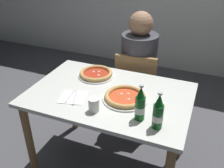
# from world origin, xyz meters

# --- Properties ---
(ground_plane) EXTENTS (8.00, 8.00, 0.00)m
(ground_plane) POSITION_xyz_m (0.00, 0.00, 0.00)
(ground_plane) COLOR #4C4C51
(dining_table_main) EXTENTS (1.20, 0.80, 0.75)m
(dining_table_main) POSITION_xyz_m (0.00, 0.00, 0.64)
(dining_table_main) COLOR silver
(dining_table_main) RESTS_ON ground_plane
(chair_behind_table) EXTENTS (0.44, 0.44, 0.85)m
(chair_behind_table) POSITION_xyz_m (0.04, 0.61, 0.48)
(chair_behind_table) COLOR olive
(chair_behind_table) RESTS_ON ground_plane
(diner_seated) EXTENTS (0.34, 0.34, 1.21)m
(diner_seated) POSITION_xyz_m (0.03, 0.66, 0.58)
(diner_seated) COLOR #2D3342
(diner_seated) RESTS_ON ground_plane
(pizza_margherita_near) EXTENTS (0.32, 0.32, 0.04)m
(pizza_margherita_near) POSITION_xyz_m (0.14, -0.04, 0.77)
(pizza_margherita_near) COLOR white
(pizza_margherita_near) RESTS_ON dining_table_main
(pizza_marinara_far) EXTENTS (0.30, 0.30, 0.04)m
(pizza_marinara_far) POSITION_xyz_m (-0.21, 0.21, 0.77)
(pizza_marinara_far) COLOR white
(pizza_marinara_far) RESTS_ON dining_table_main
(beer_bottle_left) EXTENTS (0.07, 0.07, 0.25)m
(beer_bottle_left) POSITION_xyz_m (0.30, -0.22, 0.85)
(beer_bottle_left) COLOR #14591E
(beer_bottle_left) RESTS_ON dining_table_main
(beer_bottle_center) EXTENTS (0.07, 0.07, 0.25)m
(beer_bottle_center) POSITION_xyz_m (0.42, -0.26, 0.85)
(beer_bottle_center) COLOR #14591E
(beer_bottle_center) RESTS_ON dining_table_main
(napkin_with_cutlery) EXTENTS (0.22, 0.22, 0.01)m
(napkin_with_cutlery) POSITION_xyz_m (-0.22, -0.16, 0.75)
(napkin_with_cutlery) COLOR white
(napkin_with_cutlery) RESTS_ON dining_table_main
(paper_cup) EXTENTS (0.07, 0.07, 0.09)m
(paper_cup) POSITION_xyz_m (-0.01, -0.25, 0.80)
(paper_cup) COLOR white
(paper_cup) RESTS_ON dining_table_main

